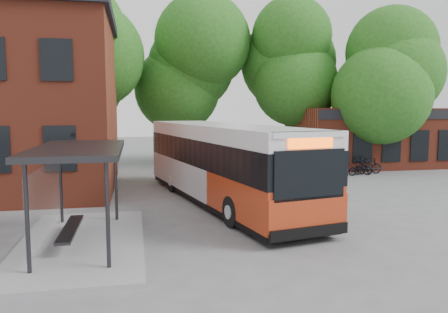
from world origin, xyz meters
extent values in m
plane|color=#5E5E61|center=(0.00, 0.00, 0.00)|extent=(100.00, 100.00, 0.00)
imported|color=#3D382F|center=(7.53, 10.71, 0.41)|extent=(1.64, 0.76, 0.83)
imported|color=black|center=(7.18, 10.37, 0.56)|extent=(1.90, 0.68, 1.12)
imported|color=#0C174C|center=(8.65, 9.80, 0.43)|extent=(1.69, 0.69, 0.87)
imported|color=black|center=(8.66, 10.77, 0.53)|extent=(1.80, 0.60, 1.06)
imported|color=black|center=(10.63, 10.05, 0.48)|extent=(1.66, 0.89, 0.96)
imported|color=black|center=(10.18, 9.69, 0.41)|extent=(1.58, 0.64, 0.81)
imported|color=black|center=(10.99, 10.13, 0.50)|extent=(1.68, 0.48, 1.01)
camera|label=1|loc=(-2.91, -13.89, 3.92)|focal=35.00mm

